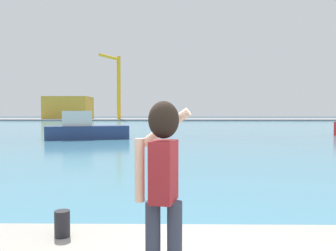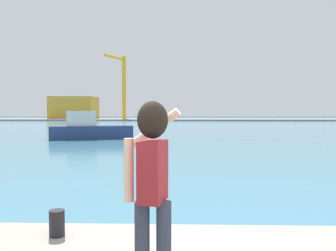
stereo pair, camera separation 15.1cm
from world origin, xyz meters
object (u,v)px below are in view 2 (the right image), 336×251
at_px(boat_moored, 89,129).
at_px(warehouse_left, 74,108).
at_px(harbor_bollard, 57,223).
at_px(port_crane, 122,82).
at_px(person_photographer, 152,175).

bearing_deg(boat_moored, warehouse_left, 92.39).
bearing_deg(harbor_bollard, warehouse_left, 106.91).
xyz_separation_m(boat_moored, port_crane, (-7.09, 60.14, 9.17)).
bearing_deg(warehouse_left, harbor_bollard, -73.09).
bearing_deg(boat_moored, person_photographer, -89.77).
relative_size(harbor_bollard, port_crane, 0.02).
relative_size(harbor_bollard, boat_moored, 0.05).
xyz_separation_m(harbor_bollard, port_crane, (-13.08, 84.67, 9.15)).
height_order(person_photographer, warehouse_left, warehouse_left).
relative_size(person_photographer, warehouse_left, 0.15).
xyz_separation_m(harbor_bollard, warehouse_left, (-27.82, 91.53, 2.57)).
height_order(harbor_bollard, warehouse_left, warehouse_left).
bearing_deg(port_crane, boat_moored, -83.28).
bearing_deg(port_crane, warehouse_left, 155.05).
bearing_deg(warehouse_left, port_crane, -24.95).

